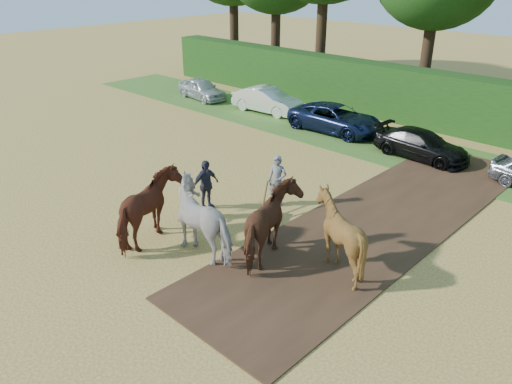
{
  "coord_description": "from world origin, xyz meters",
  "views": [
    {
      "loc": [
        9.07,
        -7.42,
        8.34
      ],
      "look_at": [
        -1.29,
        3.41,
        1.4
      ],
      "focal_mm": 35.0,
      "sensor_mm": 36.0,
      "label": 1
    }
  ],
  "objects_px": {
    "plough_team": "(242,221)",
    "parked_cars": "(483,156)",
    "spectator_near": "(188,197)",
    "spectator_far": "(206,185)"
  },
  "relations": [
    {
      "from": "spectator_near",
      "to": "plough_team",
      "type": "distance_m",
      "value": 2.95
    },
    {
      "from": "plough_team",
      "to": "parked_cars",
      "type": "height_order",
      "value": "plough_team"
    },
    {
      "from": "spectator_near",
      "to": "parked_cars",
      "type": "distance_m",
      "value": 13.01
    },
    {
      "from": "plough_team",
      "to": "parked_cars",
      "type": "bearing_deg",
      "value": 77.23
    },
    {
      "from": "spectator_near",
      "to": "spectator_far",
      "type": "height_order",
      "value": "spectator_far"
    },
    {
      "from": "plough_team",
      "to": "spectator_near",
      "type": "bearing_deg",
      "value": 174.28
    },
    {
      "from": "parked_cars",
      "to": "plough_team",
      "type": "bearing_deg",
      "value": -102.77
    },
    {
      "from": "parked_cars",
      "to": "spectator_far",
      "type": "bearing_deg",
      "value": -118.97
    },
    {
      "from": "spectator_near",
      "to": "spectator_far",
      "type": "distance_m",
      "value": 1.07
    },
    {
      "from": "spectator_near",
      "to": "plough_team",
      "type": "relative_size",
      "value": 0.23
    }
  ]
}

